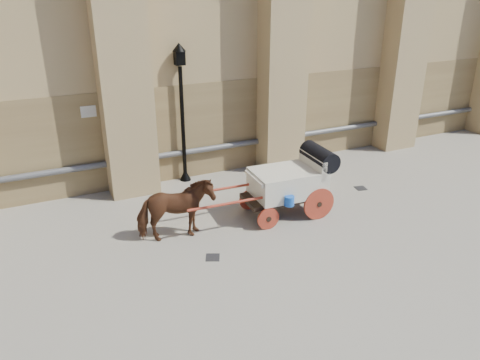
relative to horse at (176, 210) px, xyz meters
name	(u,v)px	position (x,y,z in m)	size (l,w,h in m)	color
ground	(209,239)	(0.70, -0.36, -0.78)	(90.00, 90.00, 0.00)	gray
horse	(176,210)	(0.00, 0.00, 0.00)	(0.84, 1.84, 1.55)	brown
carriage	(292,180)	(3.27, 0.03, 0.20)	(4.16, 1.50, 1.80)	black
street_lamp	(182,110)	(1.39, 3.44, 1.50)	(0.40, 0.40, 4.25)	black
drain_grate_near	(213,257)	(0.47, -1.18, -0.77)	(0.32, 0.32, 0.01)	black
drain_grate_far	(361,188)	(6.05, 0.51, -0.77)	(0.32, 0.32, 0.01)	black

